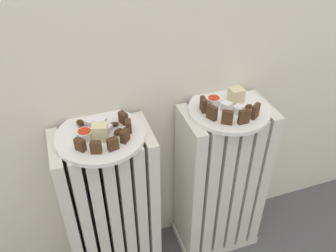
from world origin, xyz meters
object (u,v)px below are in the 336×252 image
radiator_left (111,211)px  fork (106,135)px  jam_bowl_left (85,134)px  jam_bowl_right (214,101)px  plate_right (229,110)px  plate_left (101,136)px  radiator_right (220,183)px

radiator_left → fork: size_ratio=5.64×
jam_bowl_left → jam_bowl_right: 0.38m
radiator_left → plate_right: plate_right is taller
radiator_left → plate_left: plate_left is taller
radiator_left → jam_bowl_right: jam_bowl_right is taller
plate_right → jam_bowl_right: jam_bowl_right is taller
radiator_right → jam_bowl_right: jam_bowl_right is taller
radiator_right → jam_bowl_left: 0.53m
plate_left → plate_right: 0.38m
radiator_right → fork: (-0.37, -0.01, 0.31)m
plate_right → jam_bowl_left: (-0.42, -0.00, 0.02)m
plate_left → jam_bowl_right: (0.34, 0.03, 0.02)m
radiator_right → fork: fork is taller
radiator_left → jam_bowl_right: 0.47m
fork → jam_bowl_right: bearing=7.5°
jam_bowl_right → fork: (-0.33, -0.04, -0.01)m
jam_bowl_left → fork: 0.05m
plate_left → fork: bearing=-47.6°
plate_left → fork: 0.02m
radiator_left → plate_right: size_ratio=2.45×
radiator_left → jam_bowl_right: bearing=5.2°
plate_left → plate_right: bearing=0.0°
radiator_right → plate_right: plate_right is taller
plate_left → jam_bowl_right: size_ratio=5.92×
fork → plate_left: bearing=132.4°
jam_bowl_left → radiator_right: bearing=0.5°
plate_left → radiator_right: bearing=0.0°
radiator_left → jam_bowl_left: size_ratio=14.53×
radiator_right → jam_bowl_right: 0.33m
radiator_left → jam_bowl_left: bearing=-175.1°
jam_bowl_right → fork: size_ratio=0.39×
jam_bowl_right → fork: 0.33m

